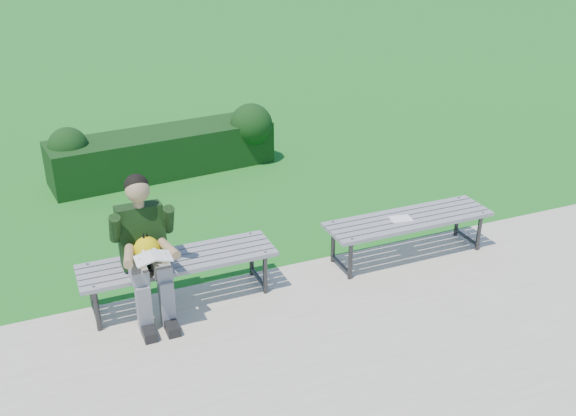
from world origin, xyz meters
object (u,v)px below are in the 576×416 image
object	(u,v)px
hedge	(168,148)
bench_right	(409,222)
bench_left	(178,264)
seated_boy	(145,245)
paper_sheet	(401,219)

from	to	relation	value
hedge	bench_right	bearing A→B (deg)	-63.03
bench_left	seated_boy	xyz separation A→B (m)	(-0.30, -0.09, 0.30)
hedge	paper_sheet	world-z (taller)	hedge
hedge	seated_boy	distance (m)	3.59
bench_left	hedge	bearing A→B (deg)	78.38
hedge	paper_sheet	bearing A→B (deg)	-64.37
bench_right	paper_sheet	xyz separation A→B (m)	(-0.10, 0.00, 0.06)
paper_sheet	seated_boy	bearing A→B (deg)	-179.79
seated_boy	paper_sheet	bearing A→B (deg)	0.21
hedge	seated_boy	world-z (taller)	seated_boy
seated_boy	paper_sheet	world-z (taller)	seated_boy
bench_right	hedge	bearing A→B (deg)	116.97
hedge	paper_sheet	distance (m)	3.80
seated_boy	paper_sheet	size ratio (longest dim) A/B	5.36
bench_right	seated_boy	distance (m)	2.75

